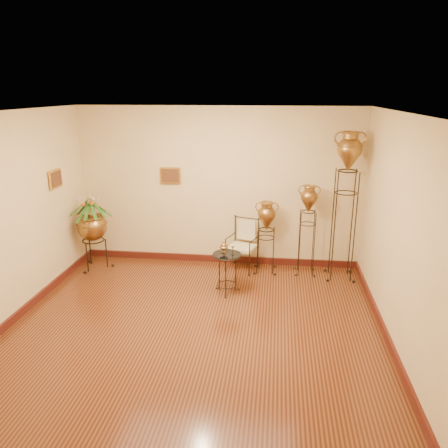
# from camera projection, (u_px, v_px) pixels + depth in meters

# --- Properties ---
(ground) EXTENTS (5.00, 5.00, 0.00)m
(ground) POSITION_uv_depth(u_px,v_px,m) (193.00, 332.00, 5.75)
(ground) COLOR brown
(ground) RESTS_ON ground
(room_shell) EXTENTS (5.02, 5.02, 2.81)m
(room_shell) POSITION_uv_depth(u_px,v_px,m) (190.00, 204.00, 5.24)
(room_shell) COLOR beige
(room_shell) RESTS_ON ground
(amphora_tall) EXTENTS (0.49, 0.49, 2.47)m
(amphora_tall) POSITION_uv_depth(u_px,v_px,m) (345.00, 205.00, 7.06)
(amphora_tall) COLOR black
(amphora_tall) RESTS_ON ground
(amphora_mid) EXTENTS (0.45, 0.45, 1.57)m
(amphora_mid) POSITION_uv_depth(u_px,v_px,m) (307.00, 229.00, 7.37)
(amphora_mid) COLOR black
(amphora_mid) RESTS_ON ground
(amphora_short) EXTENTS (0.51, 0.51, 1.27)m
(amphora_short) POSITION_uv_depth(u_px,v_px,m) (266.00, 237.00, 7.49)
(amphora_short) COLOR black
(amphora_short) RESTS_ON ground
(planter_urn) EXTENTS (0.90, 0.90, 1.49)m
(planter_urn) POSITION_uv_depth(u_px,v_px,m) (92.00, 223.00, 7.59)
(planter_urn) COLOR black
(planter_urn) RESTS_ON ground
(armchair) EXTENTS (0.64, 0.62, 0.92)m
(armchair) POSITION_uv_depth(u_px,v_px,m) (242.00, 245.00, 7.59)
(armchair) COLOR black
(armchair) RESTS_ON ground
(side_table) EXTENTS (0.47, 0.47, 0.82)m
(side_table) POSITION_uv_depth(u_px,v_px,m) (227.00, 273.00, 6.77)
(side_table) COLOR black
(side_table) RESTS_ON ground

